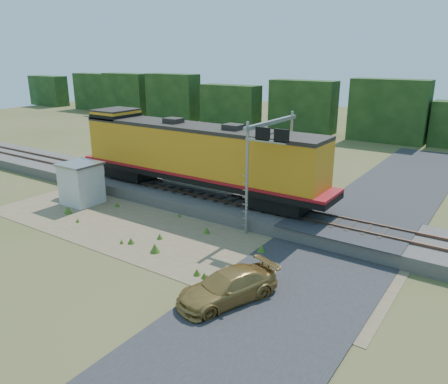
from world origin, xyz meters
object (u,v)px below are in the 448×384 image
Objects in this scene: locomotive at (193,155)px; signal_gantry at (271,145)px; shed at (81,183)px; car at (228,287)px.

signal_gantry is (6.43, -0.65, 1.50)m from locomotive.
locomotive is 6.64m from signal_gantry.
signal_gantry is (12.88, 4.02, 3.52)m from shed.
locomotive is 4.32× the size of car.
signal_gantry reaches higher than locomotive.
locomotive reaches higher than car.
car is at bearing -17.92° from shed.
locomotive reaches higher than shed.
shed is 16.54m from car.
locomotive is 13.67m from car.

